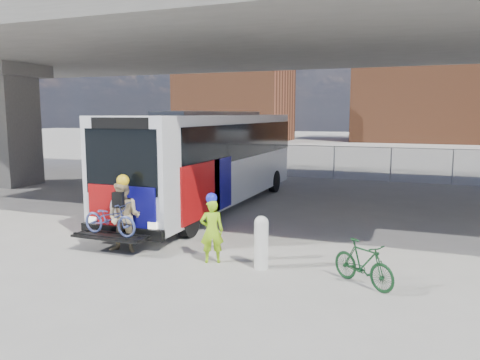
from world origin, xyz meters
The scene contains 9 objects.
ground centered at (0.00, 0.00, 0.00)m, with size 160.00×160.00×0.00m, color #9E9991.
bus centered at (-2.00, 2.52, 2.11)m, with size 2.67×12.92×3.69m.
overpass centered at (0.00, 4.00, 6.54)m, with size 40.00×16.00×7.95m.
chainlink_fence centered at (0.00, 12.00, 1.42)m, with size 30.00×0.06×30.00m.
brick_buildings centered at (1.23, 48.23, 5.42)m, with size 54.00×22.00×12.00m.
bollard centered at (2.04, -3.80, 0.68)m, with size 0.33×0.33×1.26m.
cyclist_hivis centered at (0.77, -3.80, 0.83)m, with size 0.68×0.59×1.72m.
cyclist_tan centered at (-1.71, -3.85, 0.97)m, with size 1.01×0.85×2.06m.
bike_parked centered at (4.40, -4.09, 0.48)m, with size 0.46×1.61×0.97m, color #123B1C.
Camera 1 is at (5.38, -13.87, 3.61)m, focal length 35.00 mm.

